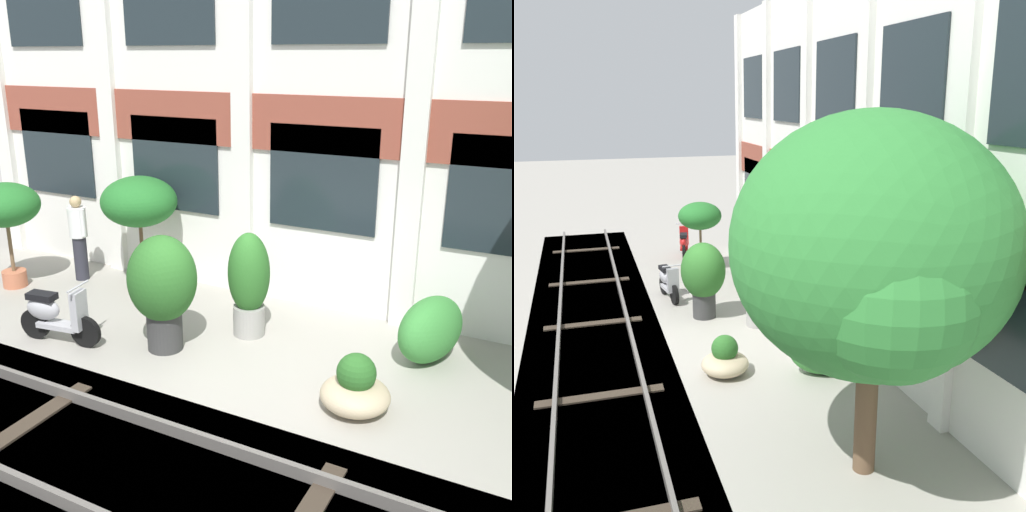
# 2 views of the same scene
# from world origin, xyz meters

# --- Properties ---
(ground_plane) EXTENTS (80.00, 80.00, 0.00)m
(ground_plane) POSITION_xyz_m (0.00, 0.00, 0.00)
(ground_plane) COLOR #9E998E
(apartment_facade) EXTENTS (14.83, 0.64, 7.28)m
(apartment_facade) POSITION_xyz_m (0.00, 2.81, 3.63)
(apartment_facade) COLOR silver
(apartment_facade) RESTS_ON ground
(rail_tracks) EXTENTS (22.47, 2.80, 0.43)m
(rail_tracks) POSITION_xyz_m (-0.00, -2.36, -0.13)
(rail_tracks) COLOR #4C473F
(rail_tracks) RESTS_ON ground
(potted_plant_terracotta_small) EXTENTS (1.37, 1.37, 2.11)m
(potted_plant_terracotta_small) POSITION_xyz_m (-3.21, 1.87, 1.64)
(potted_plant_terracotta_small) COLOR #B76647
(potted_plant_terracotta_small) RESTS_ON ground
(potted_plant_wide_bowl) EXTENTS (0.86, 0.86, 0.75)m
(potted_plant_wide_bowl) POSITION_xyz_m (1.59, -0.16, 0.28)
(potted_plant_wide_bowl) COLOR tan
(potted_plant_wide_bowl) RESTS_ON ground
(potted_plant_stone_basin) EXTENTS (0.65, 0.65, 1.65)m
(potted_plant_stone_basin) POSITION_xyz_m (-0.56, 1.10, 0.87)
(potted_plant_stone_basin) COLOR gray
(potted_plant_stone_basin) RESTS_ON ground
(potted_plant_ribbed_drum) EXTENTS (1.01, 1.01, 1.75)m
(potted_plant_ribbed_drum) POSITION_xyz_m (-1.43, 0.09, 1.02)
(potted_plant_ribbed_drum) COLOR #333333
(potted_plant_ribbed_drum) RESTS_ON ground
(potted_plant_tall_urn) EXTENTS (1.25, 1.25, 1.97)m
(potted_plant_tall_urn) POSITION_xyz_m (-5.44, 0.83, 1.51)
(potted_plant_tall_urn) COLOR #B76647
(potted_plant_tall_urn) RESTS_ON ground
(scooter_second_parked) EXTENTS (1.38, 0.52, 0.98)m
(scooter_second_parked) POSITION_xyz_m (-3.02, -0.50, 0.44)
(scooter_second_parked) COLOR black
(scooter_second_parked) RESTS_ON ground
(resident_by_doorway) EXTENTS (0.51, 0.34, 1.65)m
(resident_by_doorway) POSITION_xyz_m (-4.58, 1.71, 0.89)
(resident_by_doorway) COLOR #282833
(resident_by_doorway) RESTS_ON ground
(topiary_hedge) EXTENTS (1.06, 1.44, 0.94)m
(topiary_hedge) POSITION_xyz_m (2.10, 1.57, 0.47)
(topiary_hedge) COLOR #388438
(topiary_hedge) RESTS_ON ground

